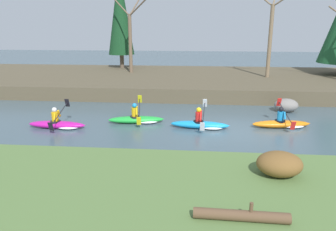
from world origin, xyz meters
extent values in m
plane|color=#425660|center=(0.00, 0.00, 0.00)|extent=(90.00, 90.00, 0.00)
cube|color=#56753D|center=(0.00, -7.34, 0.33)|extent=(44.00, 6.31, 0.66)
cube|color=brown|center=(0.00, 10.80, 0.44)|extent=(44.00, 11.49, 0.89)
cylinder|color=brown|center=(-8.56, 14.74, 1.49)|extent=(0.36, 0.36, 1.20)
cone|color=#143D1E|center=(-8.56, 14.74, 5.69)|extent=(2.26, 2.26, 7.19)
cylinder|color=brown|center=(-7.17, 11.93, 3.17)|extent=(0.28, 0.28, 4.57)
cylinder|color=brown|center=(-7.96, 12.59, 6.03)|extent=(1.70, 1.45, 1.53)
cylinder|color=brown|center=(-6.34, 11.23, 5.94)|extent=(1.78, 1.52, 1.35)
cylinder|color=brown|center=(-6.84, 12.84, 6.12)|extent=(0.79, 1.91, 1.70)
cylinder|color=#7A664C|center=(3.39, 10.43, 3.47)|extent=(0.28, 0.28, 5.16)
ellipsoid|color=brown|center=(0.53, -5.79, 1.00)|extent=(1.25, 1.04, 0.68)
ellipsoid|color=orange|center=(2.19, 0.80, 0.17)|extent=(2.75, 0.91, 0.34)
cone|color=orange|center=(3.42, 0.94, 0.19)|extent=(0.37, 0.24, 0.20)
cylinder|color=black|center=(2.14, 0.79, 0.31)|extent=(0.53, 0.53, 0.08)
cylinder|color=#1984CC|center=(2.14, 0.79, 0.56)|extent=(0.33, 0.33, 0.42)
sphere|color=black|center=(2.14, 0.79, 0.89)|extent=(0.26, 0.26, 0.23)
cylinder|color=#1984CC|center=(2.21, 1.04, 0.65)|extent=(0.12, 0.23, 0.35)
cylinder|color=#1984CC|center=(2.27, 0.56, 0.65)|extent=(0.12, 0.23, 0.35)
cylinder|color=black|center=(2.37, 0.82, 0.69)|extent=(0.26, 1.90, 0.65)
cube|color=red|center=(2.26, 1.76, 1.00)|extent=(0.22, 0.18, 0.41)
cube|color=red|center=(2.48, -0.13, 0.38)|extent=(0.22, 0.18, 0.41)
ellipsoid|color=white|center=(2.74, 0.86, 0.09)|extent=(1.17, 0.82, 0.18)
ellipsoid|color=#1993D6|center=(-1.63, 0.34, 0.17)|extent=(2.74, 0.79, 0.34)
cone|color=#1993D6|center=(-0.39, 0.25, 0.19)|extent=(0.36, 0.22, 0.20)
cylinder|color=black|center=(-1.68, 0.34, 0.31)|extent=(0.51, 0.51, 0.08)
cylinder|color=red|center=(-1.68, 0.34, 0.56)|extent=(0.32, 0.32, 0.42)
sphere|color=yellow|center=(-1.68, 0.34, 0.89)|extent=(0.25, 0.25, 0.23)
cylinder|color=red|center=(-1.56, 0.57, 0.65)|extent=(0.11, 0.23, 0.35)
cylinder|color=red|center=(-1.60, 0.10, 0.65)|extent=(0.11, 0.23, 0.35)
cylinder|color=black|center=(-1.45, 0.33, 0.69)|extent=(0.17, 1.91, 0.65)
cube|color=white|center=(-1.38, 1.27, 1.00)|extent=(0.21, 0.17, 0.41)
cube|color=white|center=(-1.52, -0.62, 0.38)|extent=(0.21, 0.17, 0.41)
ellipsoid|color=white|center=(-1.08, 0.30, 0.09)|extent=(1.15, 0.77, 0.18)
ellipsoid|color=green|center=(-4.75, 0.90, 0.17)|extent=(2.76, 0.97, 0.34)
cone|color=green|center=(-3.52, 1.07, 0.19)|extent=(0.37, 0.25, 0.20)
cylinder|color=black|center=(-4.80, 0.89, 0.31)|extent=(0.54, 0.54, 0.08)
cylinder|color=yellow|center=(-4.80, 0.89, 0.56)|extent=(0.34, 0.34, 0.42)
sphere|color=#1E89D1|center=(-4.80, 0.89, 0.89)|extent=(0.26, 0.26, 0.23)
cylinder|color=yellow|center=(-4.73, 1.14, 0.65)|extent=(0.12, 0.24, 0.35)
cylinder|color=yellow|center=(-4.67, 0.67, 0.65)|extent=(0.12, 0.24, 0.35)
cylinder|color=black|center=(-4.57, 0.92, 0.69)|extent=(0.30, 1.90, 0.65)
cube|color=yellow|center=(-4.70, 1.86, 1.00)|extent=(0.22, 0.18, 0.41)
cube|color=yellow|center=(-4.44, -0.02, 0.38)|extent=(0.22, 0.18, 0.41)
ellipsoid|color=white|center=(-4.20, 0.97, 0.09)|extent=(1.19, 0.85, 0.18)
ellipsoid|color=#C61999|center=(-8.29, -0.25, 0.17)|extent=(2.71, 0.66, 0.34)
cone|color=#C61999|center=(-7.05, -0.28, 0.19)|extent=(0.35, 0.21, 0.20)
cylinder|color=black|center=(-8.34, -0.25, 0.31)|extent=(0.49, 0.49, 0.08)
cylinder|color=yellow|center=(-8.34, -0.25, 0.56)|extent=(0.31, 0.31, 0.42)
sphere|color=white|center=(-8.34, -0.25, 0.89)|extent=(0.23, 0.23, 0.23)
cylinder|color=yellow|center=(-8.24, -0.01, 0.65)|extent=(0.09, 0.23, 0.35)
cylinder|color=yellow|center=(-8.25, -0.49, 0.65)|extent=(0.09, 0.23, 0.35)
cylinder|color=black|center=(-8.11, -0.26, 0.69)|extent=(0.08, 1.91, 0.65)
cube|color=black|center=(-8.09, 0.70, 1.00)|extent=(0.20, 0.16, 0.41)
cube|color=black|center=(-8.13, -1.21, 0.38)|extent=(0.20, 0.16, 0.41)
ellipsoid|color=white|center=(-7.74, -0.26, 0.09)|extent=(1.11, 0.72, 0.18)
ellipsoid|color=gray|center=(3.17, 3.78, 0.37)|extent=(1.30, 1.02, 0.73)
cylinder|color=brown|center=(-0.79, -8.10, 0.78)|extent=(2.04, 0.30, 0.24)
cylinder|color=brown|center=(-0.59, -8.10, 1.00)|extent=(0.08, 0.08, 0.20)
camera|label=1|loc=(-1.79, -14.35, 4.73)|focal=35.00mm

